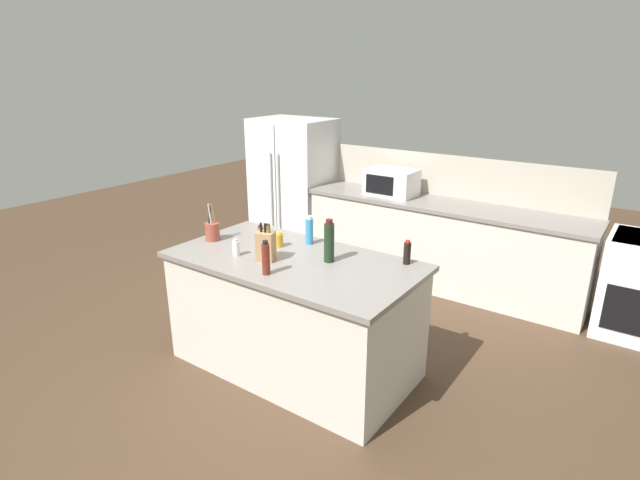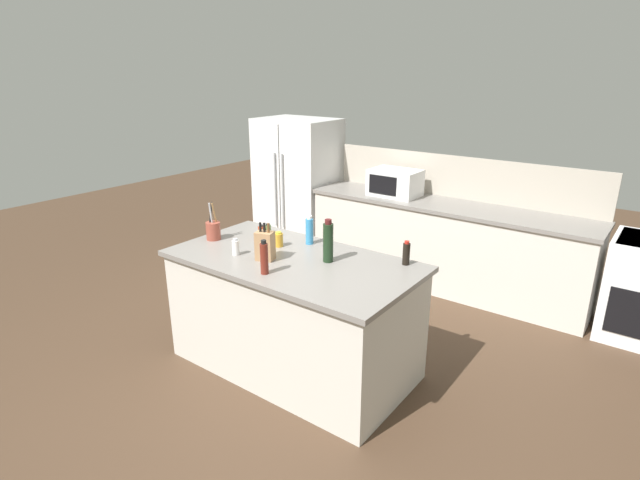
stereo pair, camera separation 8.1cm
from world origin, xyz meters
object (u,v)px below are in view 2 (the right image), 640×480
(wine_bottle, at_px, (328,242))
(refrigerator, at_px, (298,185))
(knife_block, at_px, (265,245))
(spice_jar_oregano, at_px, (268,231))
(honey_jar, at_px, (279,240))
(dish_soap_bottle, at_px, (309,231))
(soy_sauce_bottle, at_px, (406,253))
(salt_shaker, at_px, (236,247))
(microwave, at_px, (395,183))
(spice_jar_paprika, at_px, (261,232))
(vinegar_bottle, at_px, (264,258))
(utensil_crock, at_px, (213,230))

(wine_bottle, bearing_deg, refrigerator, 133.37)
(knife_block, height_order, spice_jar_oregano, knife_block)
(honey_jar, relative_size, dish_soap_bottle, 0.52)
(soy_sauce_bottle, bearing_deg, wine_bottle, -149.36)
(salt_shaker, bearing_deg, dish_soap_bottle, 60.89)
(microwave, distance_m, spice_jar_paprika, 2.00)
(refrigerator, relative_size, wine_bottle, 5.19)
(spice_jar_paprika, bearing_deg, vinegar_bottle, -45.26)
(knife_block, xyz_separation_m, utensil_crock, (-0.67, 0.09, -0.03))
(refrigerator, xyz_separation_m, wine_bottle, (2.02, -2.14, 0.24))
(wine_bottle, bearing_deg, salt_shaker, -154.44)
(honey_jar, xyz_separation_m, soy_sauce_bottle, (1.01, 0.26, 0.03))
(utensil_crock, xyz_separation_m, salt_shaker, (0.42, -0.15, -0.02))
(refrigerator, xyz_separation_m, dish_soap_bottle, (1.67, -1.91, 0.20))
(refrigerator, relative_size, microwave, 3.13)
(utensil_crock, relative_size, soy_sauce_bottle, 1.76)
(microwave, relative_size, spice_jar_oregano, 4.65)
(spice_jar_paprika, bearing_deg, wine_bottle, -7.16)
(vinegar_bottle, bearing_deg, honey_jar, 121.08)
(refrigerator, relative_size, honey_jar, 13.75)
(microwave, distance_m, wine_bottle, 2.17)
(refrigerator, height_order, vinegar_bottle, refrigerator)
(knife_block, xyz_separation_m, vinegar_bottle, (0.18, -0.20, 0.00))
(wine_bottle, bearing_deg, dish_soap_bottle, 146.99)
(knife_block, relative_size, dish_soap_bottle, 1.21)
(salt_shaker, relative_size, wine_bottle, 0.40)
(wine_bottle, bearing_deg, microwave, 105.46)
(refrigerator, xyz_separation_m, microwave, (1.44, -0.05, 0.24))
(salt_shaker, bearing_deg, spice_jar_oregano, 101.31)
(honey_jar, distance_m, spice_jar_oregano, 0.27)
(refrigerator, height_order, salt_shaker, refrigerator)
(microwave, relative_size, vinegar_bottle, 2.18)
(refrigerator, xyz_separation_m, vinegar_bottle, (1.80, -2.59, 0.21))
(vinegar_bottle, bearing_deg, spice_jar_oregano, 130.49)
(spice_jar_oregano, height_order, soy_sauce_bottle, soy_sauce_bottle)
(honey_jar, height_order, spice_jar_oregano, honey_jar)
(utensil_crock, height_order, honey_jar, utensil_crock)
(knife_block, relative_size, spice_jar_paprika, 2.49)
(utensil_crock, bearing_deg, spice_jar_paprika, 40.86)
(wine_bottle, xyz_separation_m, spice_jar_oregano, (-0.75, 0.16, -0.10))
(knife_block, bearing_deg, honey_jar, 93.39)
(knife_block, xyz_separation_m, spice_jar_oregano, (-0.35, 0.41, -0.06))
(knife_block, distance_m, salt_shaker, 0.26)
(soy_sauce_bottle, bearing_deg, utensil_crock, -163.71)
(salt_shaker, bearing_deg, vinegar_bottle, -18.21)
(knife_block, distance_m, soy_sauce_bottle, 1.05)
(wine_bottle, distance_m, soy_sauce_bottle, 0.58)
(wine_bottle, distance_m, dish_soap_bottle, 0.42)
(soy_sauce_bottle, distance_m, dish_soap_bottle, 0.85)
(vinegar_bottle, bearing_deg, spice_jar_paprika, 134.74)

